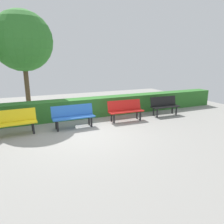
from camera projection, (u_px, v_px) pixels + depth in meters
name	position (u px, v px, depth m)	size (l,w,h in m)	color
ground_plane	(83.00, 133.00, 7.35)	(17.65, 17.65, 0.00)	gray
bench_black	(164.00, 105.00, 9.63)	(1.37, 0.51, 0.86)	black
bench_red	(125.00, 109.00, 8.76)	(1.52, 0.52, 0.86)	red
bench_blue	(73.00, 115.00, 7.84)	(1.59, 0.49, 0.86)	blue
bench_yellow	(11.00, 121.00, 7.06)	(1.64, 0.53, 0.86)	yellow
hedge_row	(91.00, 107.00, 9.42)	(13.65, 0.69, 0.85)	#2D6B28
tree_near	(23.00, 41.00, 9.50)	(2.74, 2.74, 4.72)	brown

